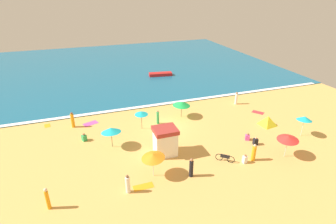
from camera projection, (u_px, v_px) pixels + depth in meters
ground_plane at (167, 126)px, 32.07m from camera, size 60.00×60.00×0.00m
ocean_water at (123, 66)px, 55.98m from camera, size 60.00×44.00×0.10m
wave_breaker_foam at (152, 105)px, 37.41m from camera, size 57.00×0.70×0.01m
lifeguard_cabana at (165, 141)px, 26.29m from camera, size 2.25×2.02×2.82m
beach_umbrella_0 at (111, 130)px, 27.16m from camera, size 2.27×2.31×2.33m
beach_umbrella_1 at (141, 113)px, 30.68m from camera, size 1.71×1.72×2.18m
beach_umbrella_2 at (182, 104)px, 33.56m from camera, size 3.09×3.08×2.14m
beach_umbrella_3 at (305, 118)px, 29.23m from camera, size 2.32×2.31×2.41m
beach_umbrella_4 at (288, 138)px, 25.55m from camera, size 2.81×2.81×2.37m
beach_umbrella_5 at (153, 156)px, 22.89m from camera, size 2.66×2.64×2.34m
beach_tent at (268, 121)px, 32.14m from camera, size 2.48×2.50×1.14m
parked_bicycle at (225, 158)px, 25.52m from camera, size 1.43×1.22×0.76m
beachgoer_0 at (236, 98)px, 37.72m from camera, size 0.46×0.46×1.79m
beachgoer_1 at (84, 137)px, 28.96m from camera, size 0.60×0.60×0.89m
beachgoer_2 at (47, 199)px, 19.86m from camera, size 0.36×0.36×1.89m
beachgoer_3 at (254, 153)px, 25.51m from camera, size 0.56×0.56×1.76m
beachgoer_4 at (128, 184)px, 21.52m from camera, size 0.49×0.49×1.69m
beachgoer_5 at (255, 141)px, 28.22m from camera, size 0.47×0.47×0.89m
beachgoer_6 at (247, 137)px, 29.11m from camera, size 0.61×0.61×0.82m
beachgoer_7 at (245, 159)px, 25.32m from camera, size 0.38×0.38×0.92m
beachgoer_8 at (191, 168)px, 23.31m from camera, size 0.48×0.48×1.84m
beachgoer_9 at (158, 117)px, 32.35m from camera, size 0.40×0.40×1.75m
beachgoer_10 at (73, 120)px, 31.51m from camera, size 0.50×0.50×1.92m
beach_towel_0 at (91, 123)px, 32.70m from camera, size 1.95×1.53×0.01m
beach_towel_1 at (258, 112)px, 35.54m from camera, size 1.59×1.70×0.01m
beach_towel_2 at (47, 126)px, 32.18m from camera, size 0.75×1.06×0.01m
beach_towel_3 at (143, 187)px, 22.43m from camera, size 1.70×0.76×0.01m
small_boat_0 at (161, 74)px, 49.64m from camera, size 4.31×1.94×0.53m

